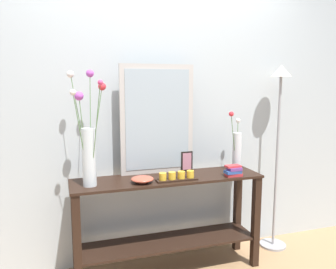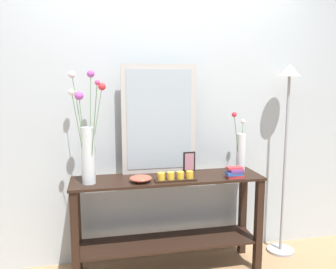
{
  "view_description": "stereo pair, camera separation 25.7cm",
  "coord_description": "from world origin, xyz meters",
  "px_view_note": "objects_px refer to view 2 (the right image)",
  "views": [
    {
      "loc": [
        -0.78,
        -2.43,
        1.5
      ],
      "look_at": [
        0.0,
        0.0,
        1.12
      ],
      "focal_mm": 35.8,
      "sensor_mm": 36.0,
      "label": 1
    },
    {
      "loc": [
        -0.53,
        -2.5,
        1.5
      ],
      "look_at": [
        0.0,
        0.0,
        1.12
      ],
      "focal_mm": 35.8,
      "sensor_mm": 36.0,
      "label": 2
    }
  ],
  "objects_px": {
    "decorative_bowl": "(141,178)",
    "floor_lamp": "(287,128)",
    "candle_tray": "(176,177)",
    "book_stack": "(235,173)",
    "console_table": "(168,213)",
    "mirror_leaning": "(159,120)",
    "tall_vase_left": "(88,143)",
    "picture_frame_small": "(189,162)",
    "vase_right": "(241,150)"
  },
  "relations": [
    {
      "from": "console_table",
      "to": "decorative_bowl",
      "type": "relative_size",
      "value": 8.9
    },
    {
      "from": "candle_tray",
      "to": "book_stack",
      "type": "bearing_deg",
      "value": -3.16
    },
    {
      "from": "book_stack",
      "to": "floor_lamp",
      "type": "relative_size",
      "value": 0.08
    },
    {
      "from": "tall_vase_left",
      "to": "floor_lamp",
      "type": "bearing_deg",
      "value": 4.26
    },
    {
      "from": "vase_right",
      "to": "candle_tray",
      "type": "bearing_deg",
      "value": -166.46
    },
    {
      "from": "console_table",
      "to": "mirror_leaning",
      "type": "xyz_separation_m",
      "value": [
        -0.04,
        0.16,
        0.73
      ]
    },
    {
      "from": "candle_tray",
      "to": "book_stack",
      "type": "distance_m",
      "value": 0.47
    },
    {
      "from": "candle_tray",
      "to": "decorative_bowl",
      "type": "relative_size",
      "value": 1.89
    },
    {
      "from": "tall_vase_left",
      "to": "vase_right",
      "type": "xyz_separation_m",
      "value": [
        1.23,
        0.07,
        -0.12
      ]
    },
    {
      "from": "console_table",
      "to": "decorative_bowl",
      "type": "height_order",
      "value": "decorative_bowl"
    },
    {
      "from": "mirror_leaning",
      "to": "floor_lamp",
      "type": "relative_size",
      "value": 0.53
    },
    {
      "from": "console_table",
      "to": "floor_lamp",
      "type": "bearing_deg",
      "value": 5.05
    },
    {
      "from": "console_table",
      "to": "picture_frame_small",
      "type": "height_order",
      "value": "picture_frame_small"
    },
    {
      "from": "candle_tray",
      "to": "floor_lamp",
      "type": "xyz_separation_m",
      "value": [
        1.03,
        0.19,
        0.32
      ]
    },
    {
      "from": "candle_tray",
      "to": "book_stack",
      "type": "height_order",
      "value": "book_stack"
    },
    {
      "from": "vase_right",
      "to": "picture_frame_small",
      "type": "xyz_separation_m",
      "value": [
        -0.41,
        0.1,
        -0.1
      ]
    },
    {
      "from": "tall_vase_left",
      "to": "floor_lamp",
      "type": "height_order",
      "value": "floor_lamp"
    },
    {
      "from": "console_table",
      "to": "decorative_bowl",
      "type": "xyz_separation_m",
      "value": [
        -0.23,
        -0.08,
        0.32
      ]
    },
    {
      "from": "decorative_bowl",
      "to": "book_stack",
      "type": "distance_m",
      "value": 0.73
    },
    {
      "from": "mirror_leaning",
      "to": "decorative_bowl",
      "type": "bearing_deg",
      "value": -127.9
    },
    {
      "from": "tall_vase_left",
      "to": "decorative_bowl",
      "type": "distance_m",
      "value": 0.47
    },
    {
      "from": "vase_right",
      "to": "floor_lamp",
      "type": "height_order",
      "value": "floor_lamp"
    },
    {
      "from": "picture_frame_small",
      "to": "decorative_bowl",
      "type": "relative_size",
      "value": 0.99
    },
    {
      "from": "candle_tray",
      "to": "floor_lamp",
      "type": "distance_m",
      "value": 1.1
    },
    {
      "from": "book_stack",
      "to": "floor_lamp",
      "type": "distance_m",
      "value": 0.68
    },
    {
      "from": "decorative_bowl",
      "to": "floor_lamp",
      "type": "bearing_deg",
      "value": 7.76
    },
    {
      "from": "console_table",
      "to": "tall_vase_left",
      "type": "bearing_deg",
      "value": -177.14
    },
    {
      "from": "candle_tray",
      "to": "book_stack",
      "type": "xyz_separation_m",
      "value": [
        0.47,
        -0.03,
        0.01
      ]
    },
    {
      "from": "vase_right",
      "to": "console_table",
      "type": "bearing_deg",
      "value": -176.23
    },
    {
      "from": "picture_frame_small",
      "to": "book_stack",
      "type": "relative_size",
      "value": 1.2
    },
    {
      "from": "vase_right",
      "to": "mirror_leaning",
      "type": "bearing_deg",
      "value": 170.01
    },
    {
      "from": "console_table",
      "to": "decorative_bowl",
      "type": "distance_m",
      "value": 0.4
    },
    {
      "from": "tall_vase_left",
      "to": "vase_right",
      "type": "height_order",
      "value": "tall_vase_left"
    },
    {
      "from": "console_table",
      "to": "picture_frame_small",
      "type": "distance_m",
      "value": 0.45
    },
    {
      "from": "console_table",
      "to": "mirror_leaning",
      "type": "distance_m",
      "value": 0.75
    },
    {
      "from": "decorative_bowl",
      "to": "floor_lamp",
      "type": "distance_m",
      "value": 1.35
    },
    {
      "from": "console_table",
      "to": "picture_frame_small",
      "type": "relative_size",
      "value": 9.03
    },
    {
      "from": "tall_vase_left",
      "to": "decorative_bowl",
      "type": "bearing_deg",
      "value": -7.85
    },
    {
      "from": "picture_frame_small",
      "to": "floor_lamp",
      "type": "relative_size",
      "value": 0.1
    },
    {
      "from": "picture_frame_small",
      "to": "candle_tray",
      "type": "bearing_deg",
      "value": -125.7
    },
    {
      "from": "tall_vase_left",
      "to": "decorative_bowl",
      "type": "xyz_separation_m",
      "value": [
        0.38,
        -0.05,
        -0.27
      ]
    },
    {
      "from": "book_stack",
      "to": "console_table",
      "type": "bearing_deg",
      "value": 166.02
    },
    {
      "from": "tall_vase_left",
      "to": "vase_right",
      "type": "bearing_deg",
      "value": 3.32
    },
    {
      "from": "mirror_leaning",
      "to": "tall_vase_left",
      "type": "xyz_separation_m",
      "value": [
        -0.56,
        -0.19,
        -0.14
      ]
    },
    {
      "from": "console_table",
      "to": "picture_frame_small",
      "type": "bearing_deg",
      "value": 33.94
    },
    {
      "from": "console_table",
      "to": "vase_right",
      "type": "relative_size",
      "value": 2.97
    },
    {
      "from": "mirror_leaning",
      "to": "candle_tray",
      "type": "distance_m",
      "value": 0.49
    },
    {
      "from": "console_table",
      "to": "tall_vase_left",
      "type": "relative_size",
      "value": 1.81
    },
    {
      "from": "candle_tray",
      "to": "decorative_bowl",
      "type": "bearing_deg",
      "value": 176.11
    },
    {
      "from": "tall_vase_left",
      "to": "vase_right",
      "type": "distance_m",
      "value": 1.24
    }
  ]
}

